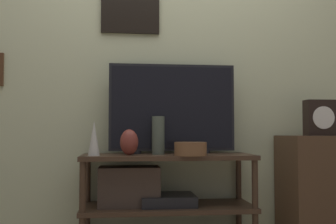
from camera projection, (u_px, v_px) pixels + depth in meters
The scene contains 9 objects.
wall_back at pixel (163, 48), 2.94m from camera, with size 6.40×0.08×2.70m.
media_console at pixel (153, 186), 2.63m from camera, with size 1.15×0.42×0.57m.
television at pixel (172, 108), 2.76m from camera, with size 0.88×0.05×0.63m.
vase_urn_stoneware at pixel (129, 142), 2.56m from camera, with size 0.12×0.11×0.17m.
vase_wide_bowl at pixel (190, 149), 2.52m from camera, with size 0.21×0.21×0.09m.
vase_tall_ceramic at pixel (158, 135), 2.65m from camera, with size 0.09×0.09×0.26m.
vase_slim_bronze at pixel (94, 138), 2.50m from camera, with size 0.08×0.08×0.22m.
side_table at pixel (312, 185), 2.76m from camera, with size 0.39×0.41×0.69m.
mantel_clock at pixel (320, 118), 2.76m from camera, with size 0.21×0.11×0.25m.
Camera 1 is at (-0.30, -2.39, 0.72)m, focal length 42.00 mm.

